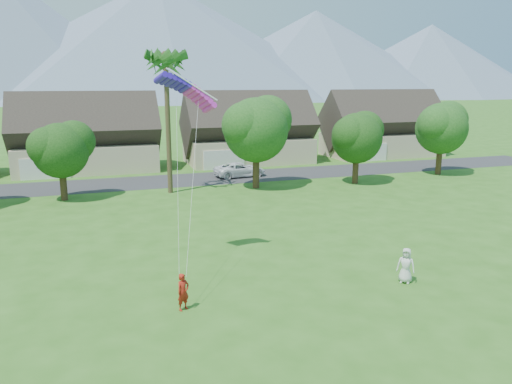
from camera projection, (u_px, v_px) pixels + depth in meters
name	position (u px, v px, depth m)	size (l,w,h in m)	color
ground	(337.00, 340.00, 19.39)	(500.00, 500.00, 0.00)	#2D6019
street	(182.00, 180.00, 50.88)	(90.00, 7.00, 0.01)	#2D2D30
kite_flyer	(183.00, 292.00, 21.78)	(0.61, 0.40, 1.68)	#A61F12
watcher	(406.00, 265.00, 24.77)	(0.87, 0.57, 1.79)	silver
parked_car	(240.00, 170.00, 52.63)	(2.51, 5.43, 1.51)	white
mountain_ridge	(122.00, 44.00, 257.14)	(540.00, 240.00, 70.00)	slate
houses_row	(171.00, 137.00, 58.62)	(72.75, 8.19, 8.86)	beige
tree_row	(179.00, 139.00, 43.84)	(62.27, 6.67, 8.45)	#47301C
fan_palm	(165.00, 58.00, 42.62)	(3.00, 3.00, 13.80)	#4C3D26
parafoil_kite	(187.00, 89.00, 26.22)	(3.47, 1.25, 0.50)	#3517B3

